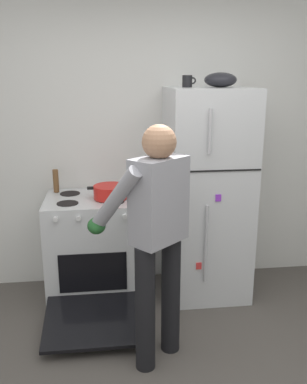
{
  "coord_description": "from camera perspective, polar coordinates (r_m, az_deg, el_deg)",
  "views": [
    {
      "loc": [
        -0.44,
        -1.81,
        1.88
      ],
      "look_at": [
        -0.05,
        1.32,
        1.0
      ],
      "focal_mm": 39.32,
      "sensor_mm": 36.0,
      "label": 1
    }
  ],
  "objects": [
    {
      "name": "kitchen_wall_back",
      "position": [
        3.82,
        -0.46,
        7.62
      ],
      "size": [
        6.0,
        0.1,
        2.7
      ],
      "primitive_type": "cube",
      "color": "silver",
      "rests_on": "ground"
    },
    {
      "name": "refrigerator",
      "position": [
        3.62,
        7.22,
        -0.34
      ],
      "size": [
        0.68,
        0.72,
        1.78
      ],
      "color": "silver",
      "rests_on": "ground"
    },
    {
      "name": "stove_range",
      "position": [
        3.65,
        -8.18,
        -7.76
      ],
      "size": [
        0.76,
        1.21,
        0.9
      ],
      "color": "silver",
      "rests_on": "ground"
    },
    {
      "name": "person_cook",
      "position": [
        2.68,
        0.18,
        -4.64
      ],
      "size": [
        0.66,
        0.69,
        1.6
      ],
      "color": "black",
      "rests_on": "ground"
    },
    {
      "name": "red_pot",
      "position": [
        3.45,
        -5.86,
        0.03
      ],
      "size": [
        0.38,
        0.28,
        0.11
      ],
      "color": "red",
      "rests_on": "stove_range"
    },
    {
      "name": "coffee_mug",
      "position": [
        3.5,
        4.64,
        14.76
      ],
      "size": [
        0.11,
        0.08,
        0.1
      ],
      "color": "black",
      "rests_on": "refrigerator"
    },
    {
      "name": "pepper_mill",
      "position": [
        3.7,
        -13.11,
        1.49
      ],
      "size": [
        0.05,
        0.05,
        0.2
      ],
      "primitive_type": "cylinder",
      "color": "brown",
      "rests_on": "stove_range"
    },
    {
      "name": "mixing_bowl",
      "position": [
        3.51,
        9.07,
        14.79
      ],
      "size": [
        0.26,
        0.26,
        0.12
      ],
      "primitive_type": "ellipsoid",
      "color": "black",
      "rests_on": "refrigerator"
    }
  ]
}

